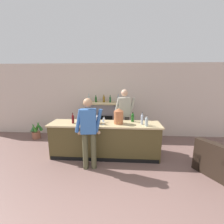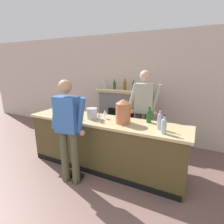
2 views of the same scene
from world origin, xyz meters
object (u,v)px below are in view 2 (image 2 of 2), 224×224
object	(u,v)px
potted_plant_corner	(47,119)
wine_glass_front_right	(105,112)
person_customer	(68,129)
wine_bottle_merlot_tall	(64,109)
person_bartender	(143,112)
wine_glass_back_row	(99,115)
copper_dispenser	(123,111)
wine_bottle_port_short	(164,125)
fireplace_stone	(124,114)
wine_bottle_chardonnay_pale	(74,111)
ice_bucket_steel	(92,113)
wine_bottle_cabernet_heavy	(149,115)
wine_bottle_burgundy_dark	(160,120)

from	to	relation	value
potted_plant_corner	wine_glass_front_right	world-z (taller)	wine_glass_front_right
person_customer	wine_bottle_merlot_tall	distance (m)	0.82
person_bartender	wine_glass_back_row	size ratio (longest dim) A/B	10.66
potted_plant_corner	wine_glass_front_right	xyz separation A→B (m)	(2.68, -1.07, 0.81)
wine_glass_back_row	person_customer	bearing A→B (deg)	-118.87
person_bartender	copper_dispenser	size ratio (longest dim) A/B	4.38
wine_bottle_port_short	wine_bottle_merlot_tall	distance (m)	1.97
copper_dispenser	fireplace_stone	bearing A→B (deg)	111.73
wine_bottle_chardonnay_pale	wine_glass_back_row	bearing A→B (deg)	-3.80
ice_bucket_steel	wine_glass_front_right	world-z (taller)	ice_bucket_steel
wine_bottle_port_short	ice_bucket_steel	bearing A→B (deg)	172.77
fireplace_stone	wine_glass_front_right	world-z (taller)	fireplace_stone
person_bartender	wine_glass_back_row	world-z (taller)	person_bartender
fireplace_stone	wine_glass_back_row	bearing A→B (deg)	-83.26
potted_plant_corner	wine_glass_back_row	size ratio (longest dim) A/B	4.05
ice_bucket_steel	wine_bottle_merlot_tall	size ratio (longest dim) A/B	0.70
wine_glass_front_right	wine_glass_back_row	world-z (taller)	wine_glass_back_row
wine_bottle_cabernet_heavy	wine_bottle_merlot_tall	bearing A→B (deg)	-170.11
wine_bottle_chardonnay_pale	wine_bottle_cabernet_heavy	distance (m)	1.42
copper_dispenser	wine_bottle_merlot_tall	xyz separation A→B (m)	(-1.25, -0.06, -0.08)
wine_bottle_merlot_tall	wine_glass_back_row	size ratio (longest dim) A/B	1.70
wine_glass_front_right	wine_bottle_chardonnay_pale	bearing A→B (deg)	-161.99
fireplace_stone	wine_glass_front_right	xyz separation A→B (m)	(0.19, -1.41, 0.41)
fireplace_stone	wine_bottle_port_short	xyz separation A→B (m)	(1.32, -1.69, 0.42)
wine_bottle_cabernet_heavy	wine_bottle_merlot_tall	distance (m)	1.67
wine_glass_back_row	wine_bottle_cabernet_heavy	bearing A→B (deg)	24.07
wine_bottle_merlot_tall	potted_plant_corner	bearing A→B (deg)	146.40
person_bartender	wine_glass_front_right	size ratio (longest dim) A/B	11.13
copper_dispenser	wine_glass_front_right	size ratio (longest dim) A/B	2.54
person_customer	wine_glass_back_row	size ratio (longest dim) A/B	10.01
fireplace_stone	wine_bottle_port_short	world-z (taller)	fireplace_stone
potted_plant_corner	wine_bottle_cabernet_heavy	bearing A→B (deg)	-15.06
wine_bottle_chardonnay_pale	wine_glass_front_right	xyz separation A→B (m)	(0.58, 0.19, -0.01)
wine_bottle_chardonnay_pale	wine_glass_front_right	bearing A→B (deg)	18.01
wine_bottle_burgundy_dark	wine_glass_front_right	xyz separation A→B (m)	(-1.04, 0.13, -0.03)
wine_bottle_burgundy_dark	wine_bottle_chardonnay_pale	size ratio (longest dim) A/B	1.19
potted_plant_corner	copper_dispenser	distance (m)	3.43
potted_plant_corner	wine_bottle_burgundy_dark	size ratio (longest dim) A/B	2.12
wine_bottle_burgundy_dark	wine_bottle_port_short	distance (m)	0.18
fireplace_stone	wine_glass_back_row	xyz separation A→B (m)	(0.19, -1.64, 0.42)
wine_bottle_cabernet_heavy	wine_bottle_merlot_tall	size ratio (longest dim) A/B	0.93
copper_dispenser	ice_bucket_steel	distance (m)	0.64
person_bartender	wine_bottle_cabernet_heavy	world-z (taller)	person_bartender
fireplace_stone	wine_bottle_chardonnay_pale	xyz separation A→B (m)	(-0.39, -1.60, 0.42)
person_customer	wine_bottle_burgundy_dark	xyz separation A→B (m)	(1.31, 0.60, 0.16)
person_customer	ice_bucket_steel	bearing A→B (deg)	84.63
wine_glass_back_row	potted_plant_corner	bearing A→B (deg)	154.22
wine_bottle_merlot_tall	wine_bottle_cabernet_heavy	bearing A→B (deg)	9.89
copper_dispenser	wine_glass_back_row	xyz separation A→B (m)	(-0.41, -0.13, -0.09)
person_customer	fireplace_stone	bearing A→B (deg)	87.79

